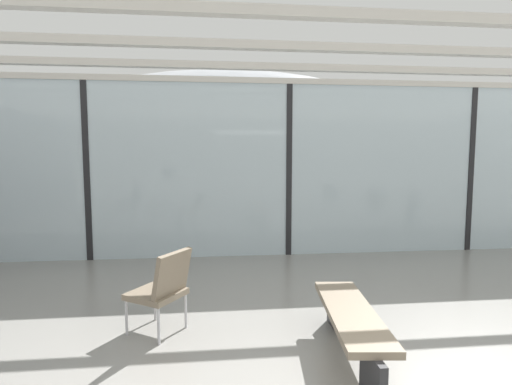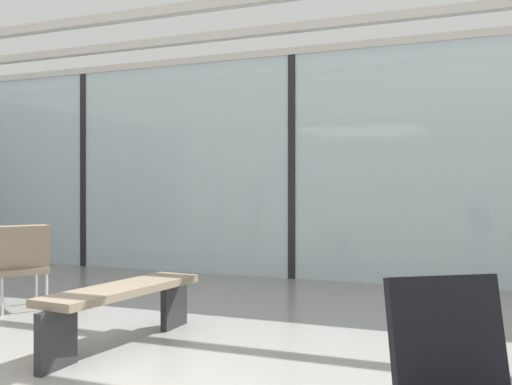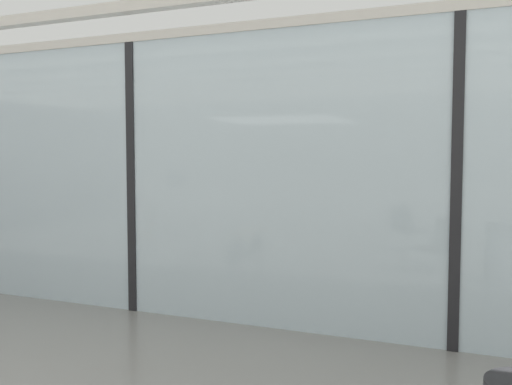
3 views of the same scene
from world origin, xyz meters
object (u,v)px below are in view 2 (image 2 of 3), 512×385
lounge_chair_0 (465,381)px  waiting_bench (123,299)px  lounge_chair_3 (22,262)px  parked_airplane (331,146)px

lounge_chair_0 → waiting_bench: 2.95m
lounge_chair_3 → waiting_bench: size_ratio=0.51×
parked_airplane → lounge_chair_0: size_ratio=15.95×
lounge_chair_3 → waiting_bench: bearing=100.6°
parked_airplane → waiting_bench: size_ratio=8.20×
parked_airplane → lounge_chair_3: bearing=-95.1°
waiting_bench → lounge_chair_0: bearing=-114.0°
lounge_chair_0 → waiting_bench: bearing=115.6°
lounge_chair_3 → waiting_bench: lounge_chair_3 is taller
lounge_chair_0 → waiting_bench: (-2.55, 1.47, -0.13)m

